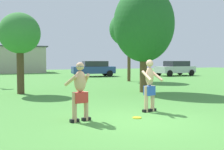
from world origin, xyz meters
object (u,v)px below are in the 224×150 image
tree_right_field (144,25)px  tree_behind_players (20,34)px  car_blue_near_post (94,68)px  frisbee (137,118)px  tree_left_field (129,29)px  player_with_cap (80,89)px  car_silver_mid_lot (176,68)px  player_in_blue (150,84)px

tree_right_field → tree_behind_players: tree_right_field is taller
car_blue_near_post → tree_right_field: size_ratio=0.80×
frisbee → car_blue_near_post: car_blue_near_post is taller
tree_left_field → tree_behind_players: (-8.50, -5.05, -1.14)m
player_with_cap → car_silver_mid_lot: (15.27, 17.05, -0.09)m
frisbee → player_with_cap: bearing=172.4°
tree_behind_players → frisbee: bearing=-68.7°
player_with_cap → tree_left_field: 14.51m
player_in_blue → frisbee: size_ratio=6.28×
car_silver_mid_lot → tree_behind_players: (-16.45, -9.99, 2.17)m
frisbee → tree_right_field: size_ratio=0.05×
tree_behind_players → player_in_blue: bearing=-60.7°
player_in_blue → tree_behind_players: size_ratio=0.42×
player_in_blue → car_silver_mid_lot: 20.90m
tree_left_field → car_blue_near_post: bearing=95.6°
player_with_cap → frisbee: 1.91m
frisbee → car_blue_near_post: 19.89m
frisbee → tree_left_field: 14.17m
player_in_blue → player_with_cap: bearing=-168.7°
player_in_blue → car_blue_near_post: 18.97m
car_silver_mid_lot → tree_behind_players: bearing=-148.7°
player_with_cap → player_in_blue: bearing=11.3°
car_silver_mid_lot → tree_right_field: size_ratio=0.80×
frisbee → tree_right_field: (3.26, 5.58, 3.56)m
player_with_cap → car_blue_near_post: size_ratio=0.38×
player_in_blue → frisbee: 1.43m
player_in_blue → tree_behind_players: 7.80m
car_silver_mid_lot → tree_right_field: (-10.34, -11.69, 2.75)m
player_in_blue → tree_left_field: size_ratio=0.31×
player_in_blue → tree_behind_players: bearing=119.3°
player_in_blue → tree_left_field: 12.97m
tree_left_field → tree_behind_players: tree_left_field is taller
tree_left_field → tree_right_field: bearing=-109.5°
car_blue_near_post → tree_behind_players: 14.45m
tree_left_field → frisbee: bearing=-114.6°
car_blue_near_post → tree_left_field: size_ratio=0.80×
car_silver_mid_lot → tree_left_field: 9.93m
player_with_cap → tree_left_field: bearing=58.8°
frisbee → tree_right_field: bearing=59.7°
car_silver_mid_lot → tree_right_field: tree_right_field is taller
player_in_blue → tree_right_field: size_ratio=0.31×
tree_behind_players → tree_right_field: bearing=-15.5°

